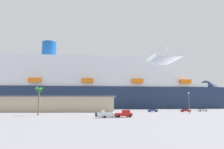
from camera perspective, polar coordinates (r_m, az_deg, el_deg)
name	(u,v)px	position (r m, az deg, el deg)	size (l,w,h in m)	color
ground_plane	(96,111)	(106.79, -4.60, -10.53)	(600.00, 600.00, 0.00)	gray
cruise_ship	(87,88)	(152.29, -7.14, -3.79)	(239.96, 34.23, 55.94)	#1E2D4C
terminal_building	(52,104)	(104.52, -17.02, -8.10)	(66.05, 25.33, 7.85)	#B7A88C
pickup_truck	(124,114)	(61.68, 3.42, -11.35)	(5.92, 3.31, 2.20)	red
small_boat_on_trailer	(107,114)	(59.78, -1.44, -11.54)	(7.05, 3.36, 2.15)	#595960
palm_tree	(39,93)	(74.93, -20.42, -4.95)	(3.31, 3.17, 10.10)	brown
street_lamp	(189,100)	(84.92, 21.48, -6.88)	(0.56, 0.56, 8.61)	slate
parked_car_red_hatchback	(185,110)	(102.49, 20.58, -9.68)	(4.98, 2.62, 1.58)	red
parked_car_white_van	(202,110)	(112.95, 24.74, -9.27)	(4.58, 2.14, 1.58)	white
parked_car_blue_suv	(153,110)	(98.28, 11.71, -10.12)	(4.79, 2.16, 1.58)	#264C99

